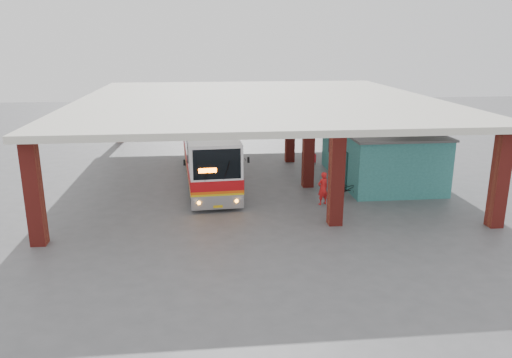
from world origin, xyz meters
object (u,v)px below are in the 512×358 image
object	(u,v)px
coach_bus	(208,151)
motorcycle	(348,189)
red_chair	(314,160)
pedestrian	(323,188)

from	to	relation	value
coach_bus	motorcycle	world-z (taller)	coach_bus
motorcycle	red_chair	size ratio (longest dim) A/B	2.45
pedestrian	red_chair	xyz separation A→B (m)	(1.32, 8.15, -0.51)
coach_bus	pedestrian	size ratio (longest dim) A/B	7.26
coach_bus	motorcycle	xyz separation A→B (m)	(7.25, -4.14, -1.28)
motorcycle	coach_bus	bearing A→B (deg)	58.34
motorcycle	pedestrian	size ratio (longest dim) A/B	1.06
motorcycle	pedestrian	xyz separation A→B (m)	(-1.59, -0.99, 0.37)
coach_bus	red_chair	size ratio (longest dim) A/B	16.79
coach_bus	pedestrian	bearing A→B (deg)	-45.82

